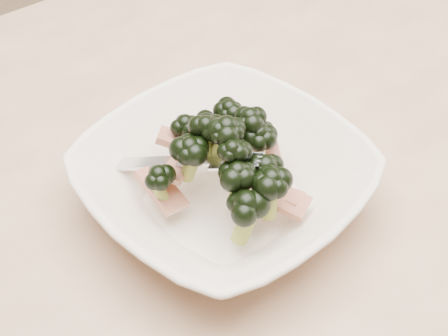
% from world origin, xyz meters
% --- Properties ---
extents(dining_table, '(1.20, 0.80, 0.75)m').
position_xyz_m(dining_table, '(0.00, 0.00, 0.65)').
color(dining_table, tan).
rests_on(dining_table, ground).
extents(broccoli_dish, '(0.29, 0.29, 0.12)m').
position_xyz_m(broccoli_dish, '(-0.08, -0.07, 0.79)').
color(broccoli_dish, beige).
rests_on(broccoli_dish, dining_table).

